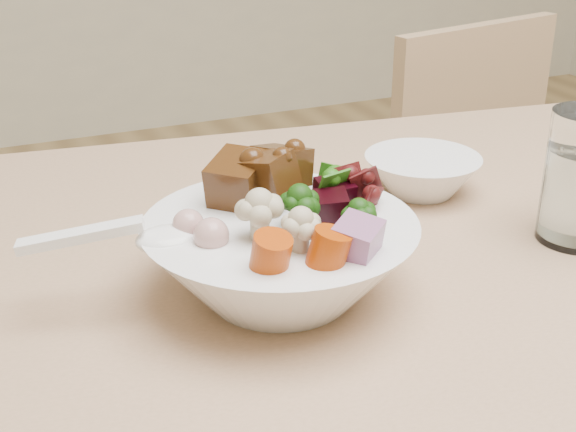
{
  "coord_description": "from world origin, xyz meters",
  "views": [
    {
      "loc": [
        -0.69,
        -0.37,
        1.12
      ],
      "look_at": [
        -0.44,
        0.2,
        0.84
      ],
      "focal_mm": 50.0,
      "sensor_mm": 36.0,
      "label": 1
    }
  ],
  "objects": [
    {
      "name": "soup_spoon",
      "position": [
        -0.56,
        0.21,
        0.84
      ],
      "size": [
        0.15,
        0.07,
        0.03
      ],
      "rotation": [
        0.0,
        0.0,
        -0.29
      ],
      "color": "white",
      "rests_on": "food_bowl"
    },
    {
      "name": "food_bowl",
      "position": [
        -0.45,
        0.19,
        0.81
      ],
      "size": [
        0.23,
        0.23,
        0.13
      ],
      "color": "white",
      "rests_on": "dining_table"
    },
    {
      "name": "side_bowl",
      "position": [
        -0.22,
        0.33,
        0.8
      ],
      "size": [
        0.13,
        0.13,
        0.04
      ],
      "primitive_type": null,
      "color": "white",
      "rests_on": "dining_table"
    },
    {
      "name": "chair_far",
      "position": [
        0.23,
        0.71,
        0.47
      ],
      "size": [
        0.46,
        0.46,
        0.84
      ],
      "rotation": [
        0.0,
        0.0,
        0.2
      ],
      "color": "tan",
      "rests_on": "ground"
    }
  ]
}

